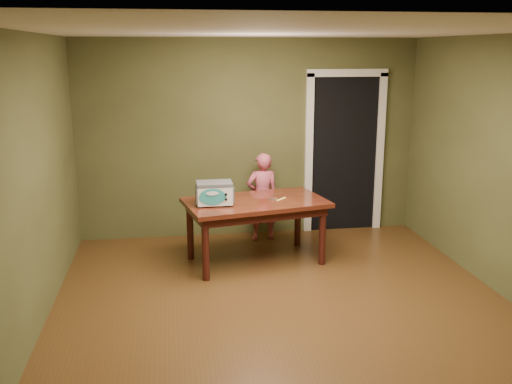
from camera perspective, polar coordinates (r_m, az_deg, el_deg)
The scene contains 8 objects.
floor at distance 5.58m, azimuth 3.12°, elevation -11.95°, with size 5.00×5.00×0.00m, color #4F3116.
room_shell at distance 5.07m, azimuth 3.38°, elevation 5.66°, with size 4.52×5.02×2.61m.
doorway at distance 8.16m, azimuth 8.18°, elevation 4.10°, with size 1.10×0.66×2.25m.
dining_table at distance 6.62m, azimuth -0.06°, elevation -1.68°, with size 1.75×1.20×0.75m.
toy_oven at distance 6.40m, azimuth -4.19°, elevation -0.04°, with size 0.42×0.29×0.26m.
baking_pan at distance 6.63m, azimuth 1.70°, elevation -0.67°, with size 0.10×0.10×0.02m.
spatula at distance 6.65m, azimuth 2.55°, elevation -0.71°, with size 0.18×0.03×0.01m, color #FFF46E.
child at distance 7.44m, azimuth 0.64°, elevation -0.47°, with size 0.42×0.28×1.16m, color #C14F64.
Camera 1 is at (-1.06, -4.91, 2.44)m, focal length 40.00 mm.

